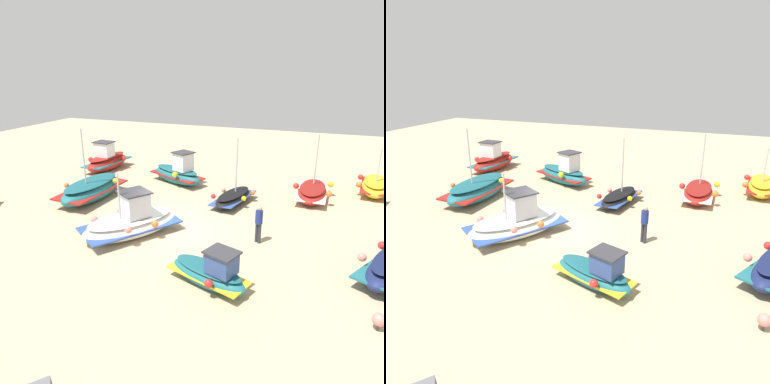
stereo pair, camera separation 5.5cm
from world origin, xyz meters
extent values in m
plane|color=tan|center=(0.00, 0.00, 0.00)|extent=(58.02, 58.02, 0.00)
ellipsoid|color=#1E6670|center=(5.89, -1.97, 0.55)|extent=(2.01, 4.79, 1.15)
cube|color=maroon|center=(5.89, -1.97, 0.60)|extent=(2.05, 4.61, 0.14)
ellipsoid|color=#1A565F|center=(5.89, -1.97, 1.01)|extent=(1.75, 4.22, 0.22)
cylinder|color=#B7B7BC|center=(5.90, -1.53, 2.61)|extent=(0.08, 0.08, 3.03)
sphere|color=orange|center=(6.95, -1.17, 0.96)|extent=(0.28, 0.28, 0.28)
sphere|color=yellow|center=(4.82, -2.77, 1.00)|extent=(0.28, 0.28, 0.28)
ellipsoid|color=black|center=(-1.84, -4.11, 0.33)|extent=(2.01, 3.61, 0.76)
cube|color=#2D4C9E|center=(-1.84, -4.11, 0.36)|extent=(1.99, 3.47, 0.16)
ellipsoid|color=black|center=(-1.84, -4.11, 0.61)|extent=(1.74, 3.17, 0.19)
cylinder|color=#B7B7BC|center=(-1.90, -4.38, 2.15)|extent=(0.08, 0.08, 2.98)
sphere|color=orange|center=(-2.77, -4.83, 0.54)|extent=(0.27, 0.27, 0.27)
sphere|color=#EA7F75|center=(-1.15, -4.55, 0.58)|extent=(0.27, 0.27, 0.27)
sphere|color=yellow|center=(-2.53, -3.66, 0.57)|extent=(0.27, 0.27, 0.27)
sphere|color=red|center=(-0.91, -3.39, 0.58)|extent=(0.27, 0.27, 0.27)
ellipsoid|color=maroon|center=(-5.86, -6.48, 0.39)|extent=(1.67, 3.79, 0.78)
cube|color=white|center=(-5.86, -6.48, 0.43)|extent=(1.73, 3.64, 0.06)
ellipsoid|color=maroon|center=(-5.86, -6.48, 0.71)|extent=(1.47, 3.34, 0.13)
cylinder|color=#B7B7BC|center=(-5.87, -7.01, 2.23)|extent=(0.08, 0.08, 2.90)
sphere|color=yellow|center=(-6.80, -7.33, 0.74)|extent=(0.35, 0.35, 0.35)
sphere|color=red|center=(-4.94, -6.51, 0.68)|extent=(0.35, 0.35, 0.35)
sphere|color=orange|center=(-6.75, -5.58, 0.72)|extent=(0.35, 0.35, 0.35)
ellipsoid|color=white|center=(1.49, 1.27, 0.44)|extent=(4.11, 4.87, 0.99)
cube|color=#2D4C9E|center=(1.49, 1.27, 0.48)|extent=(4.03, 4.74, 0.19)
ellipsoid|color=beige|center=(1.49, 1.27, 0.81)|extent=(3.58, 4.27, 0.24)
cube|color=silver|center=(1.35, 1.06, 1.42)|extent=(1.50, 1.49, 1.08)
cube|color=#333338|center=(1.35, 1.06, 1.99)|extent=(1.74, 1.73, 0.06)
cylinder|color=#B7B7BC|center=(1.75, 1.68, 1.94)|extent=(0.08, 0.08, 2.11)
sphere|color=#EA7F75|center=(3.08, 1.76, 0.69)|extent=(0.32, 0.32, 0.32)
sphere|color=#EA7F75|center=(0.95, 2.39, 0.82)|extent=(0.32, 0.32, 0.32)
sphere|color=#EA7F75|center=(2.38, 0.69, 0.80)|extent=(0.32, 0.32, 0.32)
sphere|color=orange|center=(0.25, 1.32, 0.74)|extent=(0.32, 0.32, 0.32)
sphere|color=yellow|center=(1.68, -0.38, 0.79)|extent=(0.32, 0.32, 0.32)
sphere|color=#EA7F75|center=(-8.01, 1.44, 0.84)|extent=(0.31, 0.31, 0.31)
sphere|color=red|center=(-8.80, 0.02, 0.76)|extent=(0.31, 0.31, 0.31)
ellipsoid|color=#1E6670|center=(2.56, -6.51, 0.49)|extent=(4.19, 2.86, 1.00)
cube|color=maroon|center=(2.56, -6.51, 0.54)|extent=(4.06, 2.83, 0.10)
ellipsoid|color=#1A565F|center=(2.56, -6.51, 0.90)|extent=(3.68, 2.51, 0.18)
cube|color=white|center=(2.01, -6.26, 1.54)|extent=(1.28, 1.28, 1.12)
cube|color=#333338|center=(2.01, -6.26, 2.13)|extent=(1.48, 1.49, 0.06)
sphere|color=#EA7F75|center=(2.87, -7.53, 0.87)|extent=(0.34, 0.34, 0.34)
sphere|color=yellow|center=(2.26, -5.49, 0.88)|extent=(0.34, 0.34, 0.34)
ellipsoid|color=maroon|center=(8.55, -7.61, 0.53)|extent=(1.86, 4.18, 1.11)
cube|color=#1E6670|center=(8.55, -7.61, 0.58)|extent=(1.88, 4.02, 0.14)
ellipsoid|color=maroon|center=(8.55, -7.61, 0.97)|extent=(1.61, 3.67, 0.22)
cube|color=white|center=(8.56, -7.35, 1.56)|extent=(1.20, 1.02, 1.01)
cube|color=#333338|center=(8.56, -7.35, 2.10)|extent=(1.39, 1.19, 0.06)
sphere|color=red|center=(7.57, -8.27, 0.79)|extent=(0.36, 0.36, 0.36)
sphere|color=red|center=(9.52, -6.96, 0.84)|extent=(0.36, 0.36, 0.36)
ellipsoid|color=#1E6670|center=(-3.01, 3.81, 0.36)|extent=(3.28, 2.05, 0.75)
cube|color=gold|center=(-3.01, 3.81, 0.39)|extent=(3.16, 2.03, 0.10)
ellipsoid|color=#1A565F|center=(-3.01, 3.81, 0.66)|extent=(2.88, 1.79, 0.15)
cube|color=#2D4784|center=(-3.57, 4.01, 1.08)|extent=(1.12, 1.03, 0.73)
cube|color=#333338|center=(-3.57, 4.01, 1.48)|extent=(1.30, 1.20, 0.06)
sphere|color=red|center=(-2.72, 3.02, 0.64)|extent=(0.29, 0.29, 0.29)
sphere|color=red|center=(-3.31, 4.59, 0.59)|extent=(0.29, 0.29, 0.29)
ellipsoid|color=gold|center=(-9.31, -8.78, 0.43)|extent=(1.87, 3.77, 0.87)
cube|color=maroon|center=(-9.31, -8.78, 0.47)|extent=(1.91, 3.63, 0.08)
ellipsoid|color=gold|center=(-9.31, -8.78, 0.79)|extent=(1.64, 3.32, 0.15)
cylinder|color=#B7B7BC|center=(-9.28, -8.49, 1.84)|extent=(0.08, 0.08, 1.97)
sphere|color=orange|center=(-8.34, -8.03, 0.69)|extent=(0.34, 0.34, 0.34)
sphere|color=red|center=(-8.52, -9.72, 0.68)|extent=(0.34, 0.34, 0.34)
cylinder|color=#2D2D38|center=(-3.96, -0.06, 0.45)|extent=(0.14, 0.14, 0.91)
cylinder|color=#2D2D38|center=(-4.10, 0.02, 0.45)|extent=(0.14, 0.14, 0.91)
cylinder|color=navy|center=(-4.03, -0.02, 1.19)|extent=(0.32, 0.32, 0.58)
sphere|color=tan|center=(-4.03, -0.02, 1.59)|extent=(0.22, 0.22, 0.22)
cylinder|color=#3F3F42|center=(-8.39, 4.25, 0.09)|extent=(0.08, 0.08, 0.17)
sphere|color=#EA7F75|center=(-8.39, 4.25, 0.37)|extent=(0.39, 0.39, 0.39)
camera|label=1|loc=(-6.45, 14.30, 7.33)|focal=34.10mm
camera|label=2|loc=(-6.50, 14.28, 7.33)|focal=34.10mm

